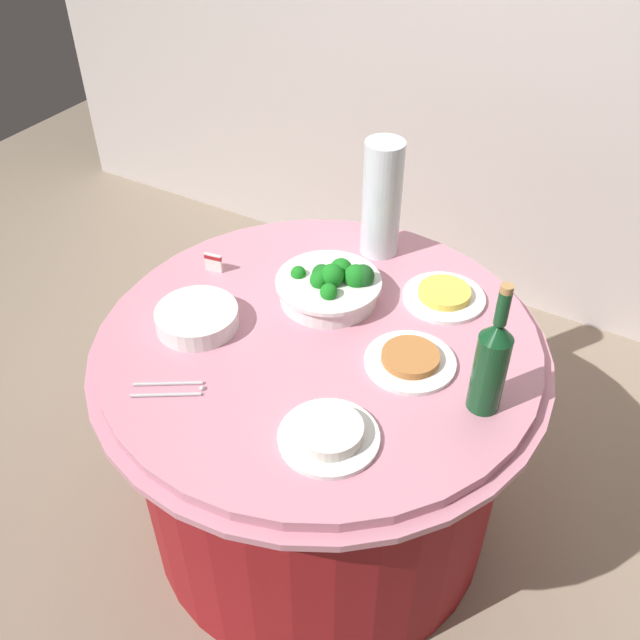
{
  "coord_description": "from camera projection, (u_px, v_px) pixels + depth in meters",
  "views": [
    {
      "loc": [
        0.66,
        -1.15,
        1.9
      ],
      "look_at": [
        0.0,
        0.0,
        0.79
      ],
      "focal_mm": 39.49,
      "sensor_mm": 36.0,
      "label": 1
    }
  ],
  "objects": [
    {
      "name": "serving_tongs",
      "position": [
        170.0,
        389.0,
        1.61
      ],
      "size": [
        0.16,
        0.12,
        0.01
      ],
      "color": "silver",
      "rests_on": "buffet_table"
    },
    {
      "name": "plate_stack",
      "position": [
        197.0,
        318.0,
        1.78
      ],
      "size": [
        0.21,
        0.21,
        0.05
      ],
      "color": "white",
      "rests_on": "buffet_table"
    },
    {
      "name": "food_plate_fried_egg",
      "position": [
        444.0,
        295.0,
        1.87
      ],
      "size": [
        0.22,
        0.22,
        0.03
      ],
      "color": "white",
      "rests_on": "buffet_table"
    },
    {
      "name": "ground_plane",
      "position": [
        320.0,
        510.0,
        2.24
      ],
      "size": [
        6.0,
        6.0,
        0.0
      ],
      "primitive_type": "plane",
      "color": "gray"
    },
    {
      "name": "food_plate_rice",
      "position": [
        329.0,
        434.0,
        1.49
      ],
      "size": [
        0.22,
        0.22,
        0.04
      ],
      "color": "white",
      "rests_on": "buffet_table"
    },
    {
      "name": "broccoli_bowl",
      "position": [
        331.0,
        286.0,
        1.85
      ],
      "size": [
        0.28,
        0.28,
        0.12
      ],
      "color": "white",
      "rests_on": "buffet_table"
    },
    {
      "name": "label_placard_front",
      "position": [
        213.0,
        262.0,
        1.95
      ],
      "size": [
        0.05,
        0.02,
        0.05
      ],
      "color": "white",
      "rests_on": "buffet_table"
    },
    {
      "name": "decorative_fruit_vase",
      "position": [
        381.0,
        206.0,
        1.96
      ],
      "size": [
        0.11,
        0.11,
        0.34
      ],
      "color": "silver",
      "rests_on": "buffet_table"
    },
    {
      "name": "wine_bottle",
      "position": [
        491.0,
        363.0,
        1.5
      ],
      "size": [
        0.07,
        0.07,
        0.34
      ],
      "color": "#124220",
      "rests_on": "buffet_table"
    },
    {
      "name": "buffet_table",
      "position": [
        320.0,
        432.0,
        2.0
      ],
      "size": [
        1.16,
        1.16,
        0.74
      ],
      "color": "maroon",
      "rests_on": "ground_plane"
    },
    {
      "name": "food_plate_peanuts",
      "position": [
        410.0,
        360.0,
        1.67
      ],
      "size": [
        0.22,
        0.22,
        0.03
      ],
      "color": "white",
      "rests_on": "buffet_table"
    }
  ]
}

